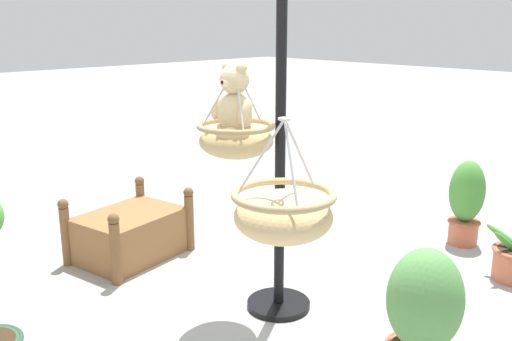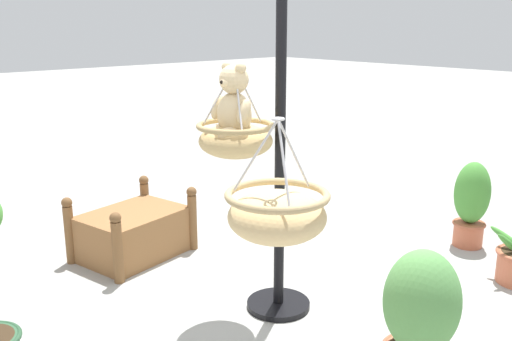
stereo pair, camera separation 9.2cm
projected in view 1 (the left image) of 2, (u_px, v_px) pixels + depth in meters
The scene contains 8 objects.
ground_plane at pixel (268, 297), 4.07m from camera, with size 40.00×40.00×0.00m, color #9E9E99.
display_pole_central at pixel (280, 196), 3.72m from camera, with size 0.44×0.44×2.58m.
hanging_basket_with_teddy at pixel (236, 138), 3.56m from camera, with size 0.50×0.50×0.58m.
teddy_bear at pixel (233, 106), 3.49m from camera, with size 0.33×0.29×0.47m.
hanging_basket_left_high at pixel (283, 213), 2.61m from camera, with size 0.49×0.49×0.58m.
wooden_planter_box at pixel (130, 233), 4.71m from camera, with size 0.83×1.01×0.57m.
potted_plant_fern_front at pixel (466, 201), 4.95m from camera, with size 0.31×0.31×0.77m.
potted_plant_bushy_green at pixel (423, 316), 3.02m from camera, with size 0.41×0.41×0.79m.
Camera 1 is at (-2.60, 2.62, 1.94)m, focal length 39.33 mm.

